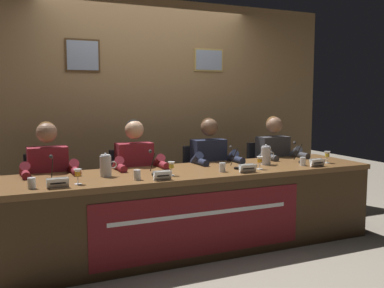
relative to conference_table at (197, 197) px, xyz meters
The scene contains 29 objects.
ground_plane 0.54m from the conference_table, 88.89° to the left, with size 12.00×12.00×0.00m, color gray.
wall_back_panelled 1.61m from the conference_table, 89.92° to the left, with size 4.86×0.14×2.60m.
conference_table is the anchor object (origin of this frame).
chair_far_left 1.46m from the conference_table, 149.67° to the left, with size 0.44×0.45×0.90m.
panelist_far_left 1.38m from the conference_table, 156.89° to the left, with size 0.51×0.48×1.22m.
nameplate_far_left 1.31m from the conference_table, behind, with size 0.16×0.06×0.08m.
juice_glass_far_left 1.15m from the conference_table, behind, with size 0.06×0.06×0.12m.
water_cup_far_left 1.48m from the conference_table, behind, with size 0.06×0.06×0.08m.
microphone_far_left 1.31m from the conference_table, behind, with size 0.06×0.17×0.22m.
chair_center_left 0.85m from the conference_table, 119.58° to the left, with size 0.44×0.45×0.90m.
panelist_center_left 0.70m from the conference_table, 127.89° to the left, with size 0.51×0.48×1.22m.
nameplate_center_left 0.55m from the conference_table, 151.88° to the right, with size 0.15×0.06×0.08m.
juice_glass_center_left 0.43m from the conference_table, 167.31° to the right, with size 0.06×0.06×0.12m.
water_cup_center_left 0.68m from the conference_table, 168.05° to the right, with size 0.06×0.06×0.08m.
microphone_center_left 0.51m from the conference_table, behind, with size 0.06×0.17×0.22m.
chair_center_right 0.85m from the conference_table, 60.15° to the left, with size 0.44×0.45×0.90m.
panelist_center_right 0.71m from the conference_table, 51.80° to the left, with size 0.51×0.48×1.22m.
nameplate_center_right 0.54m from the conference_table, 26.58° to the right, with size 0.17×0.06×0.08m.
juice_glass_center_right 0.70m from the conference_table, ahead, with size 0.06×0.06×0.12m.
water_cup_center_right 0.36m from the conference_table, 20.15° to the right, with size 0.06×0.06×0.08m.
microphone_center_right 0.52m from the conference_table, ahead, with size 0.06×0.17×0.22m.
chair_far_right 1.46m from the conference_table, 30.24° to the left, with size 0.44×0.45×0.90m.
panelist_far_right 1.38m from the conference_table, 23.04° to the left, with size 0.51×0.48×1.22m.
nameplate_far_right 1.27m from the conference_table, ahead, with size 0.16×0.06×0.08m.
juice_glass_far_right 1.51m from the conference_table, ahead, with size 0.06×0.06×0.12m.
water_cup_far_right 1.17m from the conference_table, ahead, with size 0.06×0.06×0.08m.
microphone_far_right 1.27m from the conference_table, ahead, with size 0.06×0.17×0.22m.
water_pitcher_left_side 0.89m from the conference_table, behind, with size 0.15×0.10×0.21m.
water_pitcher_right_side 0.90m from the conference_table, ahead, with size 0.15×0.10×0.21m.
Camera 1 is at (-1.66, -3.72, 1.47)m, focal length 40.63 mm.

